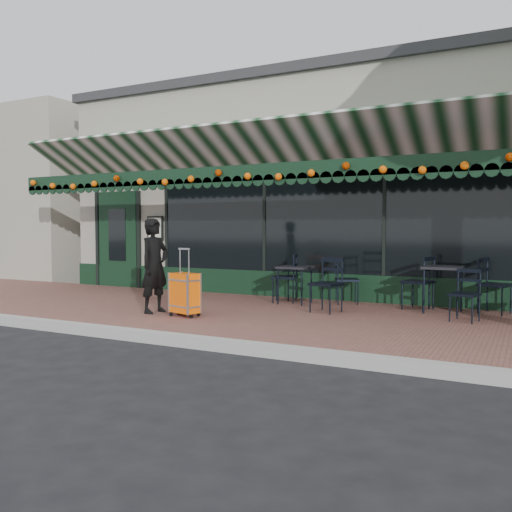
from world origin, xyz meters
The scene contains 15 objects.
ground centered at (0.00, 0.00, 0.00)m, with size 80.00×80.00×0.00m, color black.
sidewalk centered at (0.00, 2.00, 0.07)m, with size 18.00×4.00×0.15m, color brown.
curb centered at (0.00, -0.08, 0.07)m, with size 18.00×0.16×0.15m, color #9E9E99.
restaurant_building centered at (0.00, 7.84, 2.27)m, with size 12.00×9.60×4.50m.
neighbor_building_left centered at (-13.00, 8.00, 2.40)m, with size 12.00×8.00×4.80m, color gray.
woman centered at (-1.60, 1.21, 0.91)m, with size 0.55×0.36×1.52m, color black.
suitcase centered at (-0.97, 1.12, 0.50)m, with size 0.51×0.37×1.04m.
cafe_table_a centered at (2.52, 3.33, 0.82)m, with size 0.61×0.61×0.75m.
cafe_table_b centered at (-0.01, 3.20, 0.76)m, with size 0.55×0.55×0.67m.
chair_a_left centered at (2.10, 3.47, 0.60)m, with size 0.45×0.45×0.91m, color black, non-canonical shape.
chair_a_right centered at (3.26, 3.59, 0.60)m, with size 0.45×0.45×0.90m, color black, non-canonical shape.
chair_a_front centered at (2.92, 2.60, 0.54)m, with size 0.39×0.39×0.78m, color black, non-canonical shape.
chair_b_left centered at (-0.25, 3.28, 0.60)m, with size 0.45×0.45×0.90m, color black, non-canonical shape.
chair_b_right centered at (0.83, 3.61, 0.57)m, with size 0.42×0.42×0.84m, color black, non-canonical shape.
chair_b_front centered at (0.84, 2.49, 0.60)m, with size 0.45×0.45×0.90m, color black, non-canonical shape.
Camera 1 is at (3.79, -5.74, 1.52)m, focal length 38.00 mm.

